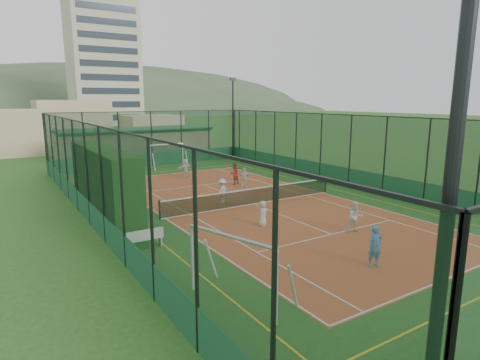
{
  "coord_description": "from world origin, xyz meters",
  "views": [
    {
      "loc": [
        -12.79,
        -18.99,
        6.06
      ],
      "look_at": [
        0.02,
        1.51,
        1.2
      ],
      "focal_mm": 30.0,
      "sensor_mm": 36.0,
      "label": 1
    }
  ],
  "objects_px": {
    "white_bench": "(144,238)",
    "child_far_right": "(244,178)",
    "child_far_back": "(185,168)",
    "apartment_tower": "(103,61)",
    "clubhouse": "(135,144)",
    "child_near_left": "(263,213)",
    "child_near_right": "(355,217)",
    "floodlight_sw": "(441,273)",
    "futsal_goal_near": "(231,271)",
    "floodlight_ne": "(233,119)",
    "child_far_left": "(222,191)",
    "child_near_mid": "(375,246)",
    "futsal_goal_far": "(167,156)",
    "coach": "(234,174)"
  },
  "relations": [
    {
      "from": "clubhouse",
      "to": "white_bench",
      "type": "relative_size",
      "value": 9.8
    },
    {
      "from": "floodlight_ne",
      "to": "clubhouse",
      "type": "bearing_deg",
      "value": 147.88
    },
    {
      "from": "white_bench",
      "to": "child_far_right",
      "type": "bearing_deg",
      "value": 38.52
    },
    {
      "from": "clubhouse",
      "to": "apartment_tower",
      "type": "xyz_separation_m",
      "value": [
        12.0,
        60.0,
        13.43
      ]
    },
    {
      "from": "futsal_goal_near",
      "to": "child_far_left",
      "type": "height_order",
      "value": "futsal_goal_near"
    },
    {
      "from": "child_far_left",
      "to": "child_near_mid",
      "type": "bearing_deg",
      "value": 60.9
    },
    {
      "from": "futsal_goal_far",
      "to": "child_near_right",
      "type": "distance_m",
      "value": 21.74
    },
    {
      "from": "white_bench",
      "to": "child_far_left",
      "type": "xyz_separation_m",
      "value": [
        6.37,
        4.71,
        0.31
      ]
    },
    {
      "from": "futsal_goal_near",
      "to": "child_near_left",
      "type": "relative_size",
      "value": 2.73
    },
    {
      "from": "white_bench",
      "to": "futsal_goal_far",
      "type": "xyz_separation_m",
      "value": [
        8.44,
        18.51,
        0.62
      ]
    },
    {
      "from": "floodlight_sw",
      "to": "child_near_mid",
      "type": "distance_m",
      "value": 10.53
    },
    {
      "from": "futsal_goal_near",
      "to": "child_near_right",
      "type": "xyz_separation_m",
      "value": [
        8.32,
        2.74,
        -0.34
      ]
    },
    {
      "from": "white_bench",
      "to": "child_near_mid",
      "type": "xyz_separation_m",
      "value": [
        6.56,
        -6.33,
        0.36
      ]
    },
    {
      "from": "child_near_mid",
      "to": "child_far_back",
      "type": "bearing_deg",
      "value": 100.64
    },
    {
      "from": "futsal_goal_far",
      "to": "child_far_left",
      "type": "distance_m",
      "value": 13.95
    },
    {
      "from": "coach",
      "to": "child_far_back",
      "type": "bearing_deg",
      "value": -79.96
    },
    {
      "from": "child_far_left",
      "to": "child_far_back",
      "type": "relative_size",
      "value": 0.98
    },
    {
      "from": "child_far_back",
      "to": "child_near_left",
      "type": "bearing_deg",
      "value": 61.54
    },
    {
      "from": "apartment_tower",
      "to": "child_near_mid",
      "type": "height_order",
      "value": "apartment_tower"
    },
    {
      "from": "futsal_goal_far",
      "to": "floodlight_ne",
      "type": "bearing_deg",
      "value": 9.66
    },
    {
      "from": "child_far_back",
      "to": "apartment_tower",
      "type": "bearing_deg",
      "value": -119.68
    },
    {
      "from": "floodlight_ne",
      "to": "futsal_goal_far",
      "type": "relative_size",
      "value": 2.52
    },
    {
      "from": "child_near_left",
      "to": "child_near_right",
      "type": "relative_size",
      "value": 0.84
    },
    {
      "from": "child_far_back",
      "to": "child_near_right",
      "type": "bearing_deg",
      "value": 73.56
    },
    {
      "from": "child_far_left",
      "to": "floodlight_sw",
      "type": "bearing_deg",
      "value": 37.99
    },
    {
      "from": "floodlight_sw",
      "to": "floodlight_ne",
      "type": "relative_size",
      "value": 1.0
    },
    {
      "from": "futsal_goal_far",
      "to": "coach",
      "type": "relative_size",
      "value": 2.08
    },
    {
      "from": "futsal_goal_near",
      "to": "futsal_goal_far",
      "type": "relative_size",
      "value": 1.03
    },
    {
      "from": "apartment_tower",
      "to": "child_far_back",
      "type": "xyz_separation_m",
      "value": [
        -11.96,
        -72.27,
        -14.24
      ]
    },
    {
      "from": "child_near_mid",
      "to": "coach",
      "type": "distance_m",
      "value": 15.63
    },
    {
      "from": "floodlight_ne",
      "to": "child_near_right",
      "type": "height_order",
      "value": "floodlight_ne"
    },
    {
      "from": "white_bench",
      "to": "futsal_goal_far",
      "type": "relative_size",
      "value": 0.47
    },
    {
      "from": "floodlight_sw",
      "to": "child_near_left",
      "type": "distance_m",
      "value": 15.03
    },
    {
      "from": "child_near_left",
      "to": "coach",
      "type": "distance_m",
      "value": 9.85
    },
    {
      "from": "clubhouse",
      "to": "child_near_left",
      "type": "relative_size",
      "value": 12.35
    },
    {
      "from": "floodlight_ne",
      "to": "clubhouse",
      "type": "height_order",
      "value": "floodlight_ne"
    },
    {
      "from": "apartment_tower",
      "to": "futsal_goal_far",
      "type": "height_order",
      "value": "apartment_tower"
    },
    {
      "from": "child_far_back",
      "to": "floodlight_sw",
      "type": "bearing_deg",
      "value": 51.55
    },
    {
      "from": "apartment_tower",
      "to": "futsal_goal_far",
      "type": "relative_size",
      "value": 9.16
    },
    {
      "from": "floodlight_sw",
      "to": "floodlight_ne",
      "type": "height_order",
      "value": "same"
    },
    {
      "from": "white_bench",
      "to": "child_near_right",
      "type": "xyz_separation_m",
      "value": [
        8.95,
        -3.23,
        0.31
      ]
    },
    {
      "from": "floodlight_ne",
      "to": "child_far_left",
      "type": "distance_m",
      "value": 18.68
    },
    {
      "from": "floodlight_ne",
      "to": "child_near_left",
      "type": "height_order",
      "value": "floodlight_ne"
    },
    {
      "from": "child_far_right",
      "to": "child_far_back",
      "type": "distance_m",
      "value": 6.03
    },
    {
      "from": "child_near_right",
      "to": "child_far_left",
      "type": "distance_m",
      "value": 8.35
    },
    {
      "from": "floodlight_ne",
      "to": "child_far_back",
      "type": "bearing_deg",
      "value": -141.23
    },
    {
      "from": "futsal_goal_near",
      "to": "apartment_tower",
      "type": "bearing_deg",
      "value": -30.23
    },
    {
      "from": "futsal_goal_near",
      "to": "child_near_right",
      "type": "distance_m",
      "value": 8.77
    },
    {
      "from": "apartment_tower",
      "to": "child_near_left",
      "type": "distance_m",
      "value": 87.92
    },
    {
      "from": "floodlight_ne",
      "to": "apartment_tower",
      "type": "relative_size",
      "value": 0.28
    }
  ]
}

